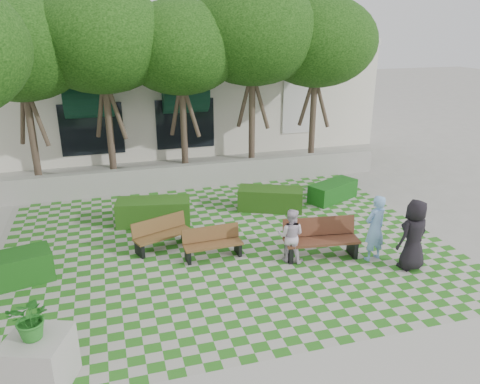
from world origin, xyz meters
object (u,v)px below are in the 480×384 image
object	(u,v)px
hedge_midright	(270,199)
person_white	(291,236)
bench_mid	(212,243)
planter_front	(38,351)
person_blue	(375,228)
hedge_east	(333,191)
bench_east	(321,239)
hedge_west	(4,271)
bench_west	(162,234)
person_dark	(414,235)
hedge_midleft	(154,212)

from	to	relation	value
hedge_midright	person_white	xyz separation A→B (m)	(-0.72, -3.49, 0.36)
bench_mid	person_white	distance (m)	2.07
planter_front	person_blue	world-z (taller)	person_blue
bench_mid	hedge_east	world-z (taller)	bench_mid
hedge_midright	planter_front	bearing A→B (deg)	-135.24
bench_east	person_blue	distance (m)	1.42
bench_mid	hedge_west	world-z (taller)	bench_mid
bench_west	hedge_west	distance (m)	3.94
bench_west	person_blue	xyz separation A→B (m)	(5.21, -2.22, 0.48)
bench_west	person_white	world-z (taller)	person_white
bench_east	hedge_east	xyz separation A→B (m)	(2.25, 3.69, -0.17)
bench_west	planter_front	distance (m)	5.37
bench_mid	bench_west	world-z (taller)	bench_west
hedge_west	planter_front	distance (m)	3.93
bench_east	hedge_west	bearing A→B (deg)	-178.24
bench_west	person_blue	world-z (taller)	person_blue
person_blue	person_dark	distance (m)	0.96
hedge_midleft	person_blue	bearing A→B (deg)	-37.14
bench_east	person_dark	distance (m)	2.32
hedge_midright	person_blue	world-z (taller)	person_blue
hedge_midright	planter_front	distance (m)	9.15
person_dark	hedge_midright	bearing A→B (deg)	-81.15
hedge_midleft	bench_east	bearing A→B (deg)	-40.59
hedge_midright	hedge_west	xyz separation A→B (m)	(-7.65, -2.70, 0.00)
hedge_east	person_white	world-z (taller)	person_white
bench_west	hedge_east	bearing A→B (deg)	-2.89
bench_mid	person_blue	bearing A→B (deg)	-20.83
hedge_west	person_dark	bearing A→B (deg)	-11.65
bench_west	hedge_midright	size ratio (longest dim) A/B	0.81
hedge_midleft	hedge_east	bearing A→B (deg)	2.43
person_white	hedge_midleft	bearing A→B (deg)	-17.67
hedge_midleft	hedge_west	world-z (taller)	hedge_midleft
bench_west	planter_front	world-z (taller)	planter_front
bench_east	hedge_midright	world-z (taller)	bench_east
bench_west	hedge_midleft	distance (m)	1.75
hedge_midleft	person_blue	distance (m)	6.59
hedge_east	person_dark	size ratio (longest dim) A/B	1.01
hedge_west	person_white	xyz separation A→B (m)	(6.93, -0.79, 0.36)
bench_mid	bench_west	xyz separation A→B (m)	(-1.21, 0.91, 0.02)
bench_mid	hedge_west	distance (m)	5.04
hedge_west	person_white	size ratio (longest dim) A/B	1.46
bench_east	person_white	size ratio (longest dim) A/B	1.40
bench_mid	bench_east	bearing A→B (deg)	-18.17
hedge_east	person_blue	xyz separation A→B (m)	(-1.00, -4.24, 0.57)
hedge_west	hedge_midright	bearing A→B (deg)	19.42
bench_west	hedge_midright	distance (m)	4.22
hedge_east	person_white	bearing A→B (deg)	-130.10
bench_east	bench_mid	distance (m)	2.86
hedge_west	bench_west	bearing A→B (deg)	13.17
hedge_west	person_dark	world-z (taller)	person_dark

